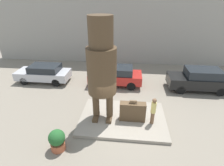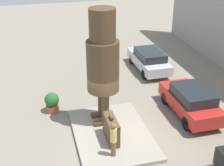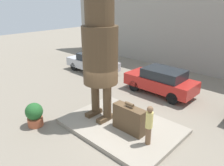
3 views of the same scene
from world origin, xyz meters
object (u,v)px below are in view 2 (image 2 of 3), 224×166
Objects in this scene: planter_pot at (52,102)px; tourist at (114,138)px; statue_figure at (103,59)px; parked_car_red at (191,101)px; parked_car_silver at (149,60)px; giant_suitcase at (111,129)px.

tourist is at bearing 25.25° from planter_pot.
tourist is (2.71, -0.23, -2.36)m from statue_figure.
statue_figure reaches higher than parked_car_red.
statue_figure is 7.54m from parked_car_silver.
statue_figure is 3.13m from giant_suitcase.
tourist is 1.46× the size of planter_pot.
parked_car_red is 7.10m from planter_pot.
statue_figure is 5.15m from parked_car_red.
parked_car_red is (0.36, 4.45, -2.57)m from statue_figure.
parked_car_silver is at bearing 119.10° from planter_pot.
tourist is at bearing -4.75° from statue_figure.
parked_car_red reaches higher than giant_suitcase.
statue_figure is at bearing 178.49° from giant_suitcase.
parked_car_silver is (-7.16, 4.48, 0.04)m from giant_suitcase.
parked_car_red is (-1.29, 4.49, 0.09)m from giant_suitcase.
parked_car_silver is 3.96× the size of planter_pot.
giant_suitcase is 0.33× the size of parked_car_silver.
statue_figure is 3.91× the size of giant_suitcase.
statue_figure is at bearing 141.17° from parked_car_silver.
parked_car_silver is 7.74m from planter_pot.
statue_figure reaches higher than parked_car_silver.
giant_suitcase is at bearing 33.95° from planter_pot.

